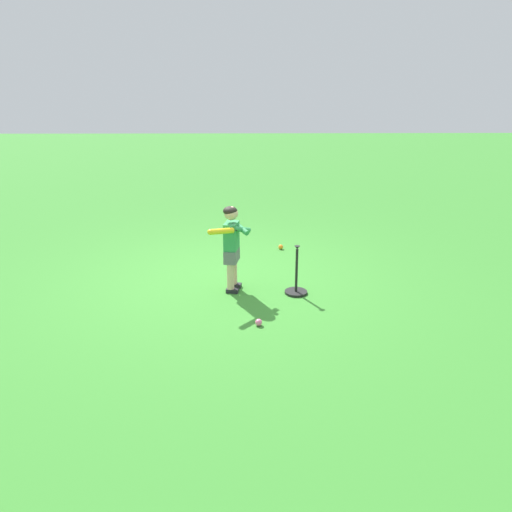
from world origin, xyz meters
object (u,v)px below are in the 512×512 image
play_ball_near_batter (281,247)px  batting_tee (296,285)px  play_ball_center_lawn (259,322)px  child_batter (232,241)px

play_ball_near_batter → batting_tee: 1.73m
batting_tee → play_ball_center_lawn: bearing=-29.2°
child_batter → play_ball_center_lawn: child_batter is taller
child_batter → batting_tee: size_ratio=1.74×
play_ball_center_lawn → play_ball_near_batter: bearing=171.2°
play_ball_center_lawn → play_ball_near_batter: same height
batting_tee → play_ball_near_batter: bearing=-177.3°
child_batter → play_ball_center_lawn: size_ratio=14.14×
play_ball_center_lawn → batting_tee: (-0.86, 0.48, 0.07)m
play_ball_near_batter → batting_tee: bearing=2.7°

